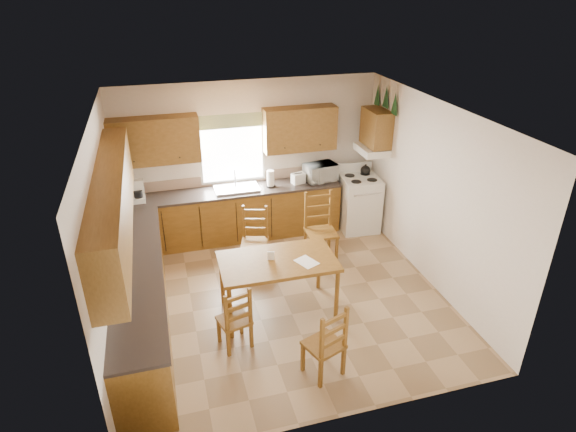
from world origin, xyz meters
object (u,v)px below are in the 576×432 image
object	(u,v)px
chair_far_right	(321,229)
microwave	(321,172)
chair_far_left	(255,239)
chair_near_left	(234,316)
chair_near_right	(324,340)
dining_table	(278,286)
stove	(359,204)

from	to	relation	value
chair_far_right	microwave	bearing A→B (deg)	74.20
chair_far_left	chair_far_right	distance (m)	1.09
chair_far_left	chair_far_right	size ratio (longest dim) A/B	0.88
chair_far_right	chair_near_left	bearing A→B (deg)	-133.99
chair_near_left	chair_far_left	xyz separation A→B (m)	(0.63, 1.72, 0.05)
chair_near_left	chair_near_right	world-z (taller)	chair_near_right
chair_near_right	chair_far_right	world-z (taller)	chair_far_right
microwave	chair_near_right	bearing A→B (deg)	-118.51
dining_table	chair_near_right	size ratio (longest dim) A/B	1.61
microwave	chair_near_left	xyz separation A→B (m)	(-2.07, -2.77, -0.63)
chair_far_right	stove	bearing A→B (deg)	41.72
microwave	dining_table	bearing A→B (deg)	-131.67
stove	microwave	xyz separation A→B (m)	(-0.67, 0.26, 0.58)
chair_near_left	chair_near_right	bearing A→B (deg)	125.52
chair_far_left	microwave	bearing A→B (deg)	53.25
chair_far_right	dining_table	bearing A→B (deg)	-129.84
dining_table	chair_near_left	xyz separation A→B (m)	(-0.70, -0.52, 0.03)
microwave	chair_far_left	bearing A→B (deg)	-154.21
dining_table	chair_far_left	size ratio (longest dim) A/B	1.56
chair_far_left	chair_far_right	xyz separation A→B (m)	(1.08, -0.06, 0.07)
stove	chair_far_right	distance (m)	1.33
chair_near_left	chair_far_left	distance (m)	1.84
microwave	chair_near_left	size ratio (longest dim) A/B	0.58
dining_table	chair_near_right	xyz separation A→B (m)	(0.21, -1.27, 0.07)
chair_far_left	chair_far_right	world-z (taller)	chair_far_right
microwave	chair_near_right	xyz separation A→B (m)	(-1.17, -3.52, -0.59)
chair_near_left	chair_far_right	distance (m)	2.39
chair_far_left	chair_near_right	bearing A→B (deg)	-66.42
microwave	chair_near_left	bearing A→B (deg)	-137.03
microwave	chair_near_right	world-z (taller)	microwave
stove	microwave	world-z (taller)	microwave
stove	chair_far_right	xyz separation A→B (m)	(-1.02, -0.85, 0.08)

